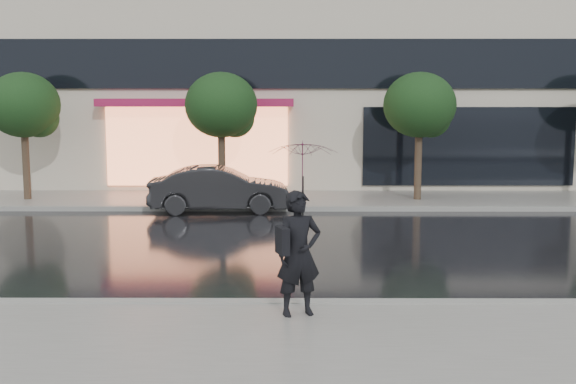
{
  "coord_description": "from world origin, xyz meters",
  "views": [
    {
      "loc": [
        -0.88,
        -11.94,
        3.36
      ],
      "look_at": [
        -0.94,
        2.29,
        1.4
      ],
      "focal_mm": 45.0,
      "sensor_mm": 36.0,
      "label": 1
    }
  ],
  "objects": [
    {
      "name": "sidewalk_far",
      "position": [
        0.0,
        10.25,
        0.06
      ],
      "size": [
        60.0,
        3.5,
        0.12
      ],
      "primitive_type": "cube",
      "color": "slate",
      "rests_on": "ground"
    },
    {
      "name": "parked_car",
      "position": [
        -2.91,
        8.3,
        0.65
      ],
      "size": [
        4.05,
        1.66,
        1.31
      ],
      "primitive_type": "imported",
      "rotation": [
        0.0,
        0.0,
        1.64
      ],
      "color": "black",
      "rests_on": "ground"
    },
    {
      "name": "tree_mid_east",
      "position": [
        3.06,
        10.03,
        2.92
      ],
      "size": [
        2.2,
        2.2,
        3.99
      ],
      "color": "#33261C",
      "rests_on": "ground"
    },
    {
      "name": "curb_far",
      "position": [
        0.0,
        8.5,
        0.07
      ],
      "size": [
        60.0,
        0.25,
        0.14
      ],
      "primitive_type": "cube",
      "color": "gray",
      "rests_on": "ground"
    },
    {
      "name": "tree_far_west",
      "position": [
        -8.94,
        10.03,
        2.92
      ],
      "size": [
        2.2,
        2.2,
        3.99
      ],
      "color": "#33261C",
      "rests_on": "ground"
    },
    {
      "name": "curb_near",
      "position": [
        0.0,
        -1.0,
        0.07
      ],
      "size": [
        60.0,
        0.25,
        0.14
      ],
      "primitive_type": "cube",
      "color": "gray",
      "rests_on": "ground"
    },
    {
      "name": "pedestrian_with_umbrella",
      "position": [
        -0.73,
        -1.65,
        1.78
      ],
      "size": [
        1.26,
        1.27,
        2.56
      ],
      "rotation": [
        0.0,
        0.0,
        0.32
      ],
      "color": "black",
      "rests_on": "sidewalk_near"
    },
    {
      "name": "tree_mid_west",
      "position": [
        -2.94,
        10.03,
        2.92
      ],
      "size": [
        2.2,
        2.2,
        3.99
      ],
      "color": "#33261C",
      "rests_on": "ground"
    },
    {
      "name": "sidewalk_near",
      "position": [
        0.0,
        -3.25,
        0.06
      ],
      "size": [
        60.0,
        4.5,
        0.12
      ],
      "primitive_type": "cube",
      "color": "slate",
      "rests_on": "ground"
    },
    {
      "name": "ground",
      "position": [
        0.0,
        0.0,
        0.0
      ],
      "size": [
        120.0,
        120.0,
        0.0
      ],
      "primitive_type": "plane",
      "color": "black",
      "rests_on": "ground"
    }
  ]
}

